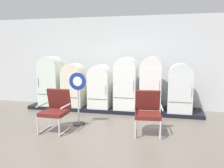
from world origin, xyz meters
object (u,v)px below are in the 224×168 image
object	(u,v)px
refrigerator_1	(73,84)
armchair_right	(148,110)
refrigerator_0	(51,79)
refrigerator_4	(151,82)
armchair_left	(56,108)
sign_stand	(78,100)
refrigerator_2	(100,85)
refrigerator_3	(126,82)
refrigerator_5	(180,87)

from	to	relation	value
refrigerator_1	armchair_right	distance (m)	3.05
refrigerator_0	refrigerator_1	distance (m)	0.81
refrigerator_4	armchair_left	size ratio (longest dim) A/B	1.64
armchair_left	sign_stand	size ratio (longest dim) A/B	0.73
refrigerator_0	sign_stand	size ratio (longest dim) A/B	1.19
refrigerator_2	refrigerator_4	world-z (taller)	refrigerator_4
refrigerator_2	refrigerator_4	distance (m)	1.60
refrigerator_2	refrigerator_3	distance (m)	0.84
refrigerator_0	refrigerator_3	world-z (taller)	refrigerator_0
refrigerator_0	refrigerator_5	bearing A→B (deg)	-0.36
refrigerator_1	sign_stand	xyz separation A→B (m)	(0.72, -1.45, -0.19)
refrigerator_4	armchair_right	distance (m)	1.77
refrigerator_0	armchair_right	distance (m)	3.76
refrigerator_1	sign_stand	bearing A→B (deg)	-63.65
refrigerator_2	refrigerator_4	bearing A→B (deg)	-1.13
armchair_right	sign_stand	size ratio (longest dim) A/B	0.73
refrigerator_1	refrigerator_4	size ratio (longest dim) A/B	0.86
refrigerator_5	refrigerator_0	bearing A→B (deg)	179.64
refrigerator_1	refrigerator_2	xyz separation A→B (m)	(0.88, 0.05, -0.01)
refrigerator_4	refrigerator_5	bearing A→B (deg)	-0.59
refrigerator_1	refrigerator_2	size ratio (longest dim) A/B	1.02
refrigerator_2	armchair_right	distance (m)	2.41
refrigerator_1	refrigerator_4	xyz separation A→B (m)	(2.47, 0.01, 0.13)
refrigerator_4	armchair_right	size ratio (longest dim) A/B	1.64
refrigerator_0	refrigerator_4	distance (m)	3.27
refrigerator_0	refrigerator_4	xyz separation A→B (m)	(3.27, -0.02, 0.00)
armchair_left	refrigerator_3	bearing A→B (deg)	56.18
refrigerator_1	refrigerator_4	world-z (taller)	refrigerator_4
refrigerator_1	refrigerator_0	bearing A→B (deg)	177.75
refrigerator_4	refrigerator_2	bearing A→B (deg)	178.87
refrigerator_1	refrigerator_3	xyz separation A→B (m)	(1.71, 0.03, 0.12)
refrigerator_3	refrigerator_4	xyz separation A→B (m)	(0.76, -0.02, 0.01)
refrigerator_2	armchair_right	size ratio (longest dim) A/B	1.38
refrigerator_0	refrigerator_5	xyz separation A→B (m)	(4.11, -0.03, -0.10)
refrigerator_2	refrigerator_5	world-z (taller)	refrigerator_5
refrigerator_1	armchair_right	size ratio (longest dim) A/B	1.41
refrigerator_0	sign_stand	distance (m)	2.14
refrigerator_5	armchair_right	bearing A→B (deg)	-115.16
refrigerator_3	armchair_right	world-z (taller)	refrigerator_3
refrigerator_1	armchair_right	xyz separation A→B (m)	(2.50, -1.71, -0.29)
refrigerator_0	refrigerator_3	distance (m)	2.51
armchair_right	refrigerator_1	bearing A→B (deg)	145.74
refrigerator_1	refrigerator_3	distance (m)	1.71
refrigerator_0	refrigerator_2	size ratio (longest dim) A/B	1.19
armchair_right	refrigerator_4	bearing A→B (deg)	91.17
refrigerator_2	armchair_left	xyz separation A→B (m)	(-0.52, -2.03, -0.28)
refrigerator_5	armchair_left	distance (m)	3.58
refrigerator_0	refrigerator_1	xyz separation A→B (m)	(0.80, -0.03, -0.13)
refrigerator_5	sign_stand	xyz separation A→B (m)	(-2.59, -1.45, -0.22)
refrigerator_0	refrigerator_1	world-z (taller)	refrigerator_0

